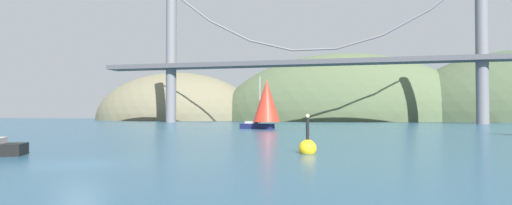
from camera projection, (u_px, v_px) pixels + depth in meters
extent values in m
plane|color=navy|center=(80.00, 164.00, 21.75)|extent=(360.00, 360.00, 0.00)
ellipsoid|color=#4C5B3D|center=(343.00, 121.00, 151.50)|extent=(84.71, 44.00, 44.94)
ellipsoid|color=#6B664C|center=(176.00, 120.00, 166.01)|extent=(60.65, 44.00, 34.62)
cylinder|color=slate|center=(171.00, 57.00, 123.72)|extent=(2.80, 2.80, 35.79)
cylinder|color=slate|center=(482.00, 47.00, 104.95)|extent=(2.80, 2.80, 35.79)
cube|color=#47474C|center=(314.00, 63.00, 114.27)|extent=(113.62, 6.00, 1.20)
cylinder|color=slate|center=(190.00, 6.00, 122.71)|extent=(11.40, 0.50, 9.02)
cylinder|color=slate|center=(230.00, 31.00, 119.85)|extent=(11.32, 0.50, 6.19)
cylinder|color=slate|center=(271.00, 45.00, 117.07)|extent=(11.21, 0.50, 3.36)
cylinder|color=slate|center=(314.00, 49.00, 114.35)|extent=(11.09, 0.50, 0.50)
cylinder|color=slate|center=(359.00, 42.00, 111.70)|extent=(11.21, 0.50, 3.36)
cylinder|color=slate|center=(406.00, 22.00, 109.13)|extent=(11.32, 0.50, 6.19)
cube|color=#191E4C|center=(257.00, 126.00, 71.55)|extent=(5.87, 3.26, 0.83)
cube|color=beige|center=(251.00, 122.00, 72.14)|extent=(2.09, 1.62, 0.36)
cylinder|color=#B2B2B7|center=(260.00, 100.00, 71.32)|extent=(0.14, 0.14, 7.41)
cone|color=red|center=(267.00, 101.00, 70.62)|extent=(5.36, 5.36, 6.52)
sphere|color=gold|center=(308.00, 149.00, 27.60)|extent=(1.10, 1.10, 1.10)
cylinder|color=black|center=(308.00, 131.00, 27.62)|extent=(0.20, 0.20, 1.60)
sphere|color=#F2EA99|center=(308.00, 116.00, 27.64)|extent=(0.24, 0.24, 0.24)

